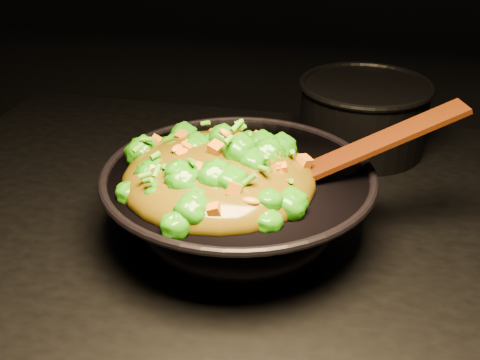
# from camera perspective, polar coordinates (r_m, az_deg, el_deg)

# --- Properties ---
(wok) EXTENTS (0.41, 0.41, 0.10)m
(wok) POSITION_cam_1_polar(r_m,az_deg,el_deg) (0.81, -0.16, -2.44)
(wok) COLOR black
(wok) RESTS_ON stovetop
(stir_fry) EXTENTS (0.30, 0.30, 0.09)m
(stir_fry) POSITION_cam_1_polar(r_m,az_deg,el_deg) (0.74, -2.04, 2.65)
(stir_fry) COLOR #237B08
(stir_fry) RESTS_ON wok
(spatula) EXTENTS (0.24, 0.12, 0.10)m
(spatula) POSITION_cam_1_polar(r_m,az_deg,el_deg) (0.78, 12.23, 3.16)
(spatula) COLOR black
(spatula) RESTS_ON wok
(back_pot) EXTENTS (0.28, 0.28, 0.12)m
(back_pot) POSITION_cam_1_polar(r_m,az_deg,el_deg) (1.07, 11.58, 5.99)
(back_pot) COLOR black
(back_pot) RESTS_ON stovetop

